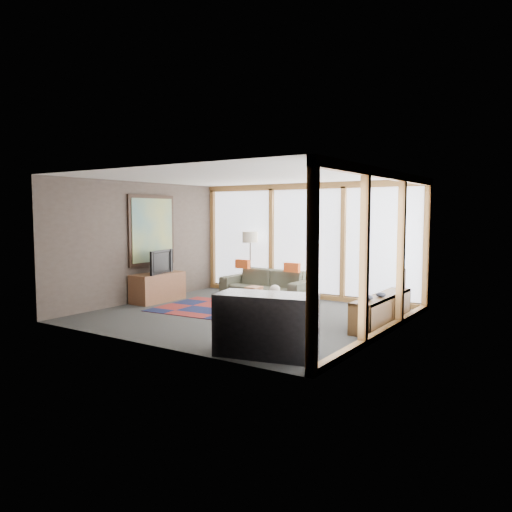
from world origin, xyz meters
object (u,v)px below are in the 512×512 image
Objects in this scene: tv_console at (158,287)px; television at (158,262)px; floor_lamp at (250,263)px; bar_counter at (266,325)px; coffee_table at (268,303)px; bookshelf at (382,310)px; sofa at (266,284)px.

television reaches higher than tv_console.
bar_counter is at bearing -53.20° from floor_lamp.
television is (-2.63, -0.30, 0.68)m from coffee_table.
tv_console reaches higher than bookshelf.
coffee_table is 2.73m from television.
television is 0.67× the size of bar_counter.
television reaches higher than sofa.
floor_lamp reaches higher than coffee_table.
sofa is 2.41× the size of television.
bar_counter is at bearing -131.28° from television.
floor_lamp reaches higher than sofa.
tv_console is at bearing 40.82° from television.
bar_counter is (4.21, -2.18, 0.11)m from tv_console.
sofa reaches higher than tv_console.
bookshelf is 4.87m from television.
bar_counter is (2.52, -3.94, 0.11)m from sofa.
bookshelf is (3.18, -1.27, -0.06)m from sofa.
tv_console is (-1.69, -1.76, -0.00)m from sofa.
coffee_table is 2.19m from bookshelf.
tv_console is (-2.69, -0.25, 0.12)m from coffee_table.
television is at bearing -173.59° from bookshelf.
tv_console is 0.93× the size of bar_counter.
sofa is at bearing 123.58° from coffee_table.
sofa is 1.73× the size of tv_console.
bookshelf is 1.66× the size of tv_console.
floor_lamp is at bearing 158.08° from bookshelf.
television is 4.68m from bar_counter.
television reaches higher than coffee_table.
sofa is 2.50m from television.
television is (0.07, -0.05, 0.57)m from tv_console.
coffee_table is 0.93× the size of tv_console.
bookshelf is at bearing 6.28° from coffee_table.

